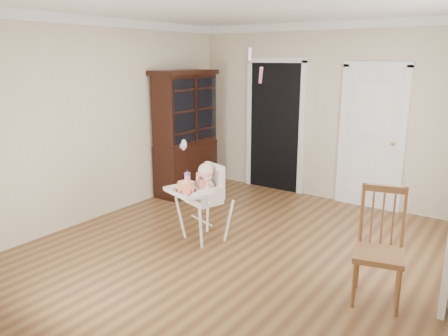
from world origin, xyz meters
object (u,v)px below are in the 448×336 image
Objects in this scene: china_cabinet at (186,133)px; dining_chair at (379,250)px; high_chair at (204,194)px; cake at (186,187)px; sippy_cup at (187,178)px.

china_cabinet is 1.89× the size of dining_chair.
cake is (-0.09, -0.23, 0.13)m from high_chair.
sippy_cup is 2.41m from dining_chair.
cake is at bearing -50.25° from china_cabinet.
cake is 1.35× the size of sippy_cup.
dining_chair is at bearing 13.16° from high_chair.
high_chair is 2.06m from china_cabinet.
sippy_cup reaches higher than cake.
china_cabinet reaches higher than dining_chair.
high_chair is at bearing -0.33° from sippy_cup.
high_chair is at bearing -44.14° from china_cabinet.
high_chair is 3.80× the size of cake.
sippy_cup is at bearing -49.58° from china_cabinet.
sippy_cup is 1.86m from china_cabinet.
dining_chair is at bearing 1.40° from cake.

